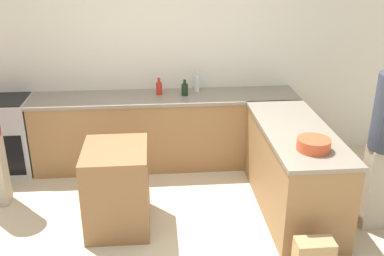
{
  "coord_description": "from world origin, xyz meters",
  "views": [
    {
      "loc": [
        -0.12,
        -3.54,
        2.67
      ],
      "look_at": [
        0.23,
        0.56,
        0.97
      ],
      "focal_mm": 42.0,
      "sensor_mm": 36.0,
      "label": 1
    }
  ],
  "objects_px": {
    "range_oven": "(4,135)",
    "vinegar_bottle_clear": "(197,83)",
    "island_table": "(117,188)",
    "hot_sauce_bottle": "(159,88)",
    "mixing_bowl": "(314,144)",
    "wine_bottle_dark": "(185,89)"
  },
  "relations": [
    {
      "from": "range_oven",
      "to": "vinegar_bottle_clear",
      "type": "bearing_deg",
      "value": 3.58
    },
    {
      "from": "range_oven",
      "to": "island_table",
      "type": "height_order",
      "value": "range_oven"
    },
    {
      "from": "hot_sauce_bottle",
      "to": "vinegar_bottle_clear",
      "type": "bearing_deg",
      "value": 10.24
    },
    {
      "from": "vinegar_bottle_clear",
      "to": "hot_sauce_bottle",
      "type": "height_order",
      "value": "vinegar_bottle_clear"
    },
    {
      "from": "vinegar_bottle_clear",
      "to": "hot_sauce_bottle",
      "type": "relative_size",
      "value": 1.31
    },
    {
      "from": "island_table",
      "to": "hot_sauce_bottle",
      "type": "relative_size",
      "value": 3.99
    },
    {
      "from": "mixing_bowl",
      "to": "hot_sauce_bottle",
      "type": "xyz_separation_m",
      "value": [
        -1.37,
        1.75,
        0.03
      ]
    },
    {
      "from": "island_table",
      "to": "vinegar_bottle_clear",
      "type": "height_order",
      "value": "vinegar_bottle_clear"
    },
    {
      "from": "mixing_bowl",
      "to": "vinegar_bottle_clear",
      "type": "distance_m",
      "value": 2.04
    },
    {
      "from": "island_table",
      "to": "vinegar_bottle_clear",
      "type": "xyz_separation_m",
      "value": [
        0.94,
        1.5,
        0.61
      ]
    },
    {
      "from": "vinegar_bottle_clear",
      "to": "wine_bottle_dark",
      "type": "distance_m",
      "value": 0.23
    },
    {
      "from": "wine_bottle_dark",
      "to": "hot_sauce_bottle",
      "type": "distance_m",
      "value": 0.32
    },
    {
      "from": "island_table",
      "to": "mixing_bowl",
      "type": "xyz_separation_m",
      "value": [
        1.83,
        -0.34,
        0.55
      ]
    },
    {
      "from": "range_oven",
      "to": "hot_sauce_bottle",
      "type": "relative_size",
      "value": 4.39
    },
    {
      "from": "wine_bottle_dark",
      "to": "mixing_bowl",
      "type": "bearing_deg",
      "value": -57.99
    },
    {
      "from": "island_table",
      "to": "hot_sauce_bottle",
      "type": "height_order",
      "value": "hot_sauce_bottle"
    },
    {
      "from": "wine_bottle_dark",
      "to": "island_table",
      "type": "bearing_deg",
      "value": -119.77
    },
    {
      "from": "mixing_bowl",
      "to": "wine_bottle_dark",
      "type": "distance_m",
      "value": 1.99
    },
    {
      "from": "mixing_bowl",
      "to": "wine_bottle_dark",
      "type": "bearing_deg",
      "value": 122.01
    },
    {
      "from": "range_oven",
      "to": "wine_bottle_dark",
      "type": "distance_m",
      "value": 2.32
    },
    {
      "from": "hot_sauce_bottle",
      "to": "range_oven",
      "type": "bearing_deg",
      "value": -178.1
    },
    {
      "from": "island_table",
      "to": "vinegar_bottle_clear",
      "type": "distance_m",
      "value": 1.87
    }
  ]
}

